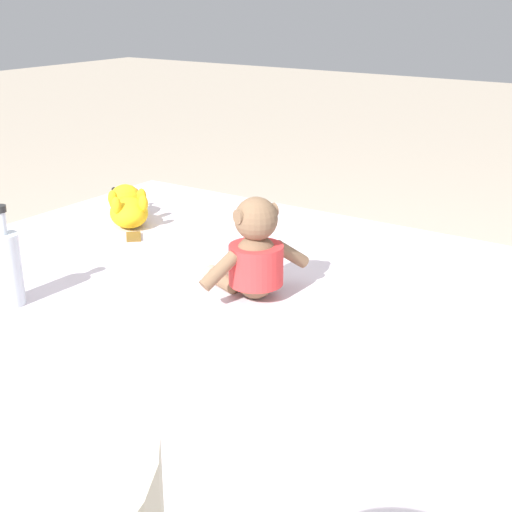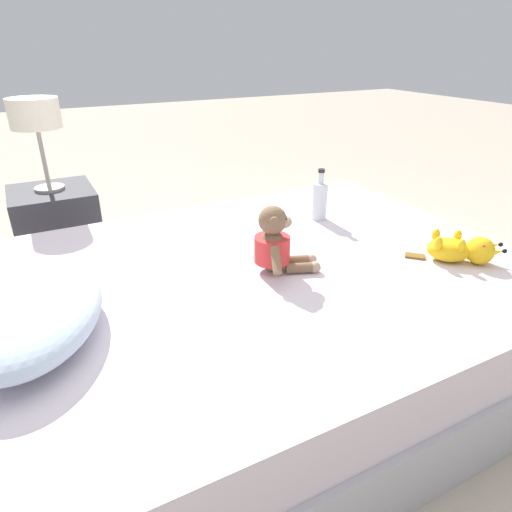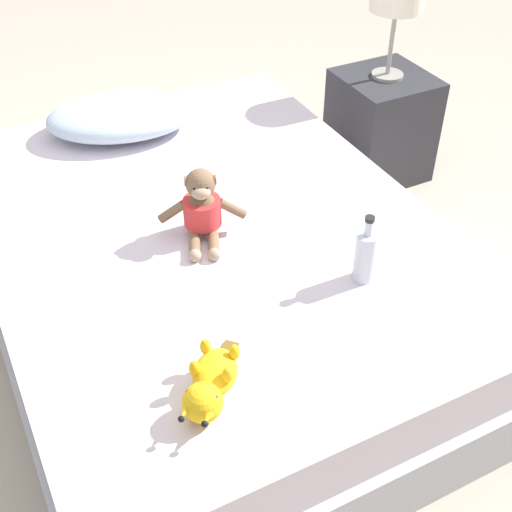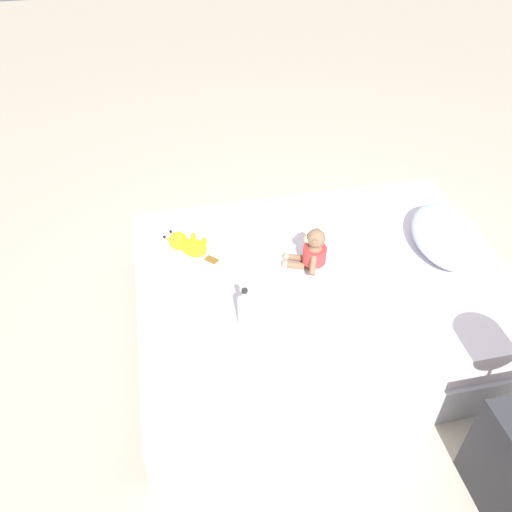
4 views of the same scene
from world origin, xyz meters
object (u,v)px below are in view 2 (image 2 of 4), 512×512
Objects in this scene: plush_yellow_creature at (462,249)px; plush_monkey at (275,245)px; bedside_lamp at (35,117)px; bed at (256,321)px; pillow at (29,311)px; glass_bottle at (320,200)px; nightstand at (59,236)px.

plush_monkey is at bearing 67.93° from plush_yellow_creature.
bedside_lamp is (1.15, 0.61, 0.31)m from plush_monkey.
bed is 1.39m from bedside_lamp.
plush_yellow_creature is (-0.24, -1.39, -0.02)m from pillow.
bed is 7.13× the size of plush_monkey.
bed is at bearing 56.19° from plush_monkey.
plush_yellow_creature is at bearing -160.85° from glass_bottle.
plush_monkey is at bearing -152.21° from bedside_lamp.
glass_bottle is (0.35, -1.19, 0.02)m from pillow.
glass_bottle is at bearing -73.39° from pillow.
nightstand is (1.12, 0.55, 0.03)m from bed.
glass_bottle reaches higher than bed.
nightstand is 0.59m from bedside_lamp.
bed is 4.03× the size of nightstand.
bedside_lamp reaches higher than plush_monkey.
pillow is 1.41m from plush_yellow_creature.
glass_bottle is 1.35m from bedside_lamp.
pillow is at bearing 172.26° from nightstand.
glass_bottle is (0.30, -0.47, 0.31)m from bed.
bedside_lamp is at bearing 26.35° from bed.
nightstand is (1.17, -0.16, -0.26)m from pillow.
pillow is 1.23m from bedside_lamp.
nightstand is (0.82, 1.03, -0.27)m from glass_bottle.
plush_monkey reaches higher than plush_yellow_creature.
bed is at bearing -153.65° from bedside_lamp.
bedside_lamp reaches higher than glass_bottle.
plush_monkey is at bearing -88.75° from pillow.
pillow is (-0.05, 0.71, 0.29)m from bed.
nightstand is at bearing 26.35° from bed.
pillow is at bearing 91.25° from plush_monkey.
plush_yellow_creature is at bearing -138.81° from bedside_lamp.
glass_bottle is 0.46× the size of nightstand.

